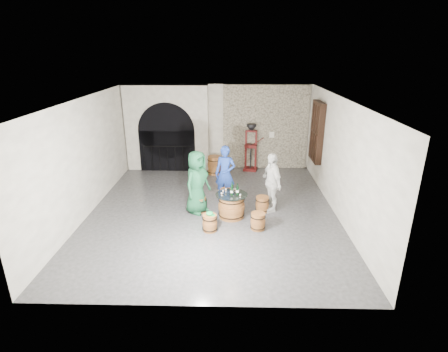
{
  "coord_description": "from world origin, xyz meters",
  "views": [
    {
      "loc": [
        0.55,
        -9.16,
        4.44
      ],
      "look_at": [
        0.33,
        0.07,
        1.05
      ],
      "focal_mm": 28.0,
      "sensor_mm": 36.0,
      "label": 1
    }
  ],
  "objects_px": {
    "barrel_table": "(231,206)",
    "person_blue": "(225,174)",
    "person_green": "(197,182)",
    "wine_bottle_right": "(232,188)",
    "barrel_stool_far": "(226,196)",
    "wine_bottle_center": "(237,190)",
    "person_white": "(271,182)",
    "barrel_stool_near_right": "(258,221)",
    "barrel_stool_right": "(262,204)",
    "corking_press": "(251,144)",
    "wine_bottle_left": "(232,190)",
    "side_barrel": "(214,165)",
    "barrel_stool_left": "(199,205)",
    "barrel_stool_near_left": "(210,223)"
  },
  "relations": [
    {
      "from": "barrel_stool_far",
      "to": "side_barrel",
      "type": "relative_size",
      "value": 0.66
    },
    {
      "from": "barrel_stool_left",
      "to": "wine_bottle_right",
      "type": "distance_m",
      "value": 1.12
    },
    {
      "from": "barrel_table",
      "to": "barrel_stool_right",
      "type": "xyz_separation_m",
      "value": [
        0.89,
        0.38,
        -0.12
      ]
    },
    {
      "from": "barrel_stool_left",
      "to": "barrel_stool_near_right",
      "type": "bearing_deg",
      "value": -31.34
    },
    {
      "from": "barrel_stool_far",
      "to": "barrel_stool_near_left",
      "type": "height_order",
      "value": "same"
    },
    {
      "from": "person_green",
      "to": "person_blue",
      "type": "bearing_deg",
      "value": -8.28
    },
    {
      "from": "barrel_stool_far",
      "to": "wine_bottle_center",
      "type": "distance_m",
      "value": 1.18
    },
    {
      "from": "wine_bottle_right",
      "to": "person_green",
      "type": "bearing_deg",
      "value": 168.45
    },
    {
      "from": "barrel_table",
      "to": "person_blue",
      "type": "height_order",
      "value": "person_blue"
    },
    {
      "from": "barrel_stool_left",
      "to": "person_white",
      "type": "bearing_deg",
      "value": 5.18
    },
    {
      "from": "side_barrel",
      "to": "barrel_stool_far",
      "type": "bearing_deg",
      "value": -79.23
    },
    {
      "from": "barrel_stool_near_right",
      "to": "wine_bottle_center",
      "type": "bearing_deg",
      "value": 128.62
    },
    {
      "from": "person_blue",
      "to": "wine_bottle_center",
      "type": "height_order",
      "value": "person_blue"
    },
    {
      "from": "wine_bottle_center",
      "to": "side_barrel",
      "type": "distance_m",
      "value": 3.69
    },
    {
      "from": "barrel_stool_near_right",
      "to": "wine_bottle_left",
      "type": "xyz_separation_m",
      "value": [
        -0.68,
        0.64,
        0.59
      ]
    },
    {
      "from": "corking_press",
      "to": "wine_bottle_left",
      "type": "bearing_deg",
      "value": -88.7
    },
    {
      "from": "barrel_stool_near_left",
      "to": "person_blue",
      "type": "bearing_deg",
      "value": 79.8
    },
    {
      "from": "barrel_stool_right",
      "to": "wine_bottle_right",
      "type": "height_order",
      "value": "wine_bottle_right"
    },
    {
      "from": "person_blue",
      "to": "wine_bottle_left",
      "type": "xyz_separation_m",
      "value": [
        0.2,
        -1.21,
        -0.04
      ]
    },
    {
      "from": "barrel_stool_near_right",
      "to": "person_green",
      "type": "height_order",
      "value": "person_green"
    },
    {
      "from": "barrel_stool_near_left",
      "to": "wine_bottle_right",
      "type": "xyz_separation_m",
      "value": [
        0.57,
        0.91,
        0.59
      ]
    },
    {
      "from": "barrel_table",
      "to": "person_green",
      "type": "distance_m",
      "value": 1.17
    },
    {
      "from": "wine_bottle_center",
      "to": "corking_press",
      "type": "distance_m",
      "value": 4.05
    },
    {
      "from": "barrel_table",
      "to": "barrel_stool_far",
      "type": "distance_m",
      "value": 0.97
    },
    {
      "from": "barrel_stool_near_right",
      "to": "person_green",
      "type": "distance_m",
      "value": 2.05
    },
    {
      "from": "person_white",
      "to": "corking_press",
      "type": "height_order",
      "value": "corking_press"
    },
    {
      "from": "barrel_table",
      "to": "corking_press",
      "type": "relative_size",
      "value": 0.49
    },
    {
      "from": "barrel_stool_near_right",
      "to": "barrel_stool_left",
      "type": "bearing_deg",
      "value": 148.66
    },
    {
      "from": "barrel_table",
      "to": "wine_bottle_center",
      "type": "relative_size",
      "value": 2.72
    },
    {
      "from": "barrel_stool_right",
      "to": "corking_press",
      "type": "xyz_separation_m",
      "value": [
        -0.17,
        3.61,
        0.82
      ]
    },
    {
      "from": "barrel_stool_far",
      "to": "person_white",
      "type": "xyz_separation_m",
      "value": [
        1.29,
        -0.46,
        0.64
      ]
    },
    {
      "from": "barrel_stool_near_right",
      "to": "wine_bottle_center",
      "type": "relative_size",
      "value": 1.39
    },
    {
      "from": "wine_bottle_center",
      "to": "person_blue",
      "type": "bearing_deg",
      "value": 106.92
    },
    {
      "from": "person_white",
      "to": "wine_bottle_center",
      "type": "height_order",
      "value": "person_white"
    },
    {
      "from": "barrel_stool_near_left",
      "to": "barrel_stool_near_right",
      "type": "bearing_deg",
      "value": 5.39
    },
    {
      "from": "barrel_stool_left",
      "to": "corking_press",
      "type": "xyz_separation_m",
      "value": [
        1.63,
        3.69,
        0.82
      ]
    },
    {
      "from": "person_green",
      "to": "wine_bottle_center",
      "type": "xyz_separation_m",
      "value": [
        1.13,
        -0.33,
        -0.09
      ]
    },
    {
      "from": "person_green",
      "to": "side_barrel",
      "type": "bearing_deg",
      "value": 28.33
    },
    {
      "from": "barrel_stool_far",
      "to": "wine_bottle_left",
      "type": "distance_m",
      "value": 1.17
    },
    {
      "from": "wine_bottle_center",
      "to": "corking_press",
      "type": "xyz_separation_m",
      "value": [
        0.55,
        4.0,
        0.23
      ]
    },
    {
      "from": "barrel_table",
      "to": "person_blue",
      "type": "distance_m",
      "value": 1.3
    },
    {
      "from": "barrel_stool_right",
      "to": "corking_press",
      "type": "bearing_deg",
      "value": 92.69
    },
    {
      "from": "barrel_table",
      "to": "person_green",
      "type": "bearing_deg",
      "value": 161.69
    },
    {
      "from": "person_white",
      "to": "wine_bottle_center",
      "type": "relative_size",
      "value": 5.3
    },
    {
      "from": "barrel_stool_far",
      "to": "wine_bottle_center",
      "type": "relative_size",
      "value": 1.39
    },
    {
      "from": "person_blue",
      "to": "side_barrel",
      "type": "bearing_deg",
      "value": 115.78
    },
    {
      "from": "person_green",
      "to": "wine_bottle_right",
      "type": "distance_m",
      "value": 1.0
    },
    {
      "from": "side_barrel",
      "to": "barrel_table",
      "type": "bearing_deg",
      "value": -79.54
    },
    {
      "from": "person_white",
      "to": "wine_bottle_left",
      "type": "height_order",
      "value": "person_white"
    },
    {
      "from": "person_white",
      "to": "person_blue",
      "type": "bearing_deg",
      "value": -137.43
    }
  ]
}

